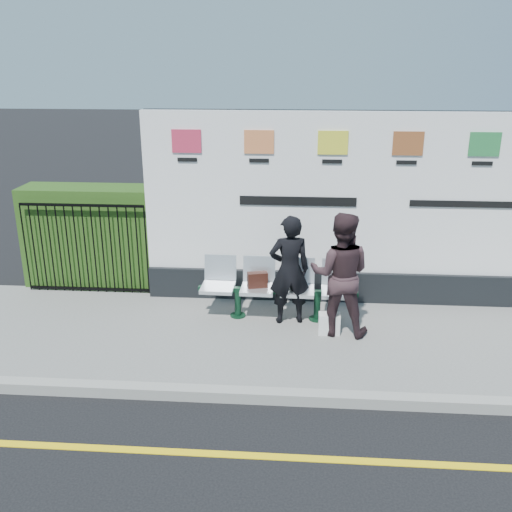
{
  "coord_description": "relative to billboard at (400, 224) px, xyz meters",
  "views": [
    {
      "loc": [
        -1.11,
        -4.82,
        3.87
      ],
      "look_at": [
        -1.66,
        2.65,
        1.25
      ],
      "focal_mm": 40.0,
      "sensor_mm": 36.0,
      "label": 1
    }
  ],
  "objects": [
    {
      "name": "ground",
      "position": [
        -0.5,
        -3.85,
        -1.42
      ],
      "size": [
        80.0,
        80.0,
        0.0
      ],
      "primitive_type": "plane",
      "color": "black"
    },
    {
      "name": "pavement",
      "position": [
        -0.5,
        -1.35,
        -1.36
      ],
      "size": [
        14.0,
        3.0,
        0.12
      ],
      "primitive_type": "cube",
      "color": "slate",
      "rests_on": "ground"
    },
    {
      "name": "kerb",
      "position": [
        -0.5,
        -2.85,
        -1.35
      ],
      "size": [
        14.0,
        0.18,
        0.14
      ],
      "primitive_type": "cube",
      "color": "gray",
      "rests_on": "ground"
    },
    {
      "name": "yellow_line",
      "position": [
        -0.5,
        -3.85,
        -1.42
      ],
      "size": [
        14.0,
        0.1,
        0.01
      ],
      "primitive_type": "cube",
      "color": "yellow",
      "rests_on": "ground"
    },
    {
      "name": "billboard",
      "position": [
        0.0,
        0.0,
        0.0
      ],
      "size": [
        8.0,
        0.3,
        3.0
      ],
      "color": "black",
      "rests_on": "pavement"
    },
    {
      "name": "hedge",
      "position": [
        -5.08,
        0.45,
        -0.45
      ],
      "size": [
        2.35,
        0.7,
        1.7
      ],
      "primitive_type": "cube",
      "color": "#284A16",
      "rests_on": "pavement"
    },
    {
      "name": "railing",
      "position": [
        -5.08,
        -0.0,
        -0.53
      ],
      "size": [
        2.05,
        0.06,
        1.54
      ],
      "primitive_type": null,
      "color": "black",
      "rests_on": "pavement"
    },
    {
      "name": "bench",
      "position": [
        -1.87,
        -0.8,
        -1.05
      ],
      "size": [
        2.31,
        0.66,
        0.49
      ],
      "primitive_type": null,
      "rotation": [
        0.0,
        0.0,
        -0.03
      ],
      "color": "silver",
      "rests_on": "pavement"
    },
    {
      "name": "woman_left",
      "position": [
        -1.7,
        -0.9,
        -0.48
      ],
      "size": [
        0.66,
        0.5,
        1.64
      ],
      "primitive_type": "imported",
      "rotation": [
        0.0,
        0.0,
        3.33
      ],
      "color": "black",
      "rests_on": "pavement"
    },
    {
      "name": "woman_right",
      "position": [
        -0.98,
        -1.19,
        -0.41
      ],
      "size": [
        0.94,
        0.78,
        1.78
      ],
      "primitive_type": "imported",
      "rotation": [
        0.0,
        0.0,
        3.01
      ],
      "color": "#322024",
      "rests_on": "pavement"
    },
    {
      "name": "handbag_brown",
      "position": [
        -2.17,
        -0.79,
        -0.69
      ],
      "size": [
        0.32,
        0.2,
        0.23
      ],
      "primitive_type": "cube",
      "rotation": [
        0.0,
        0.0,
        0.26
      ],
      "color": "black",
      "rests_on": "bench"
    },
    {
      "name": "carrier_bag_white",
      "position": [
        -1.11,
        -1.26,
        -1.15
      ],
      "size": [
        0.3,
        0.18,
        0.3
      ],
      "primitive_type": "cube",
      "color": "silver",
      "rests_on": "pavement"
    }
  ]
}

